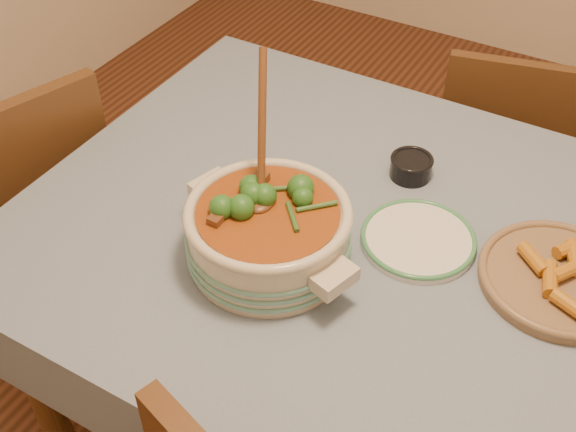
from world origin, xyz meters
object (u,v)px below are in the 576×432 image
(stew_casserole, at_px, (268,228))
(chair_left, at_px, (29,207))
(fried_plate, at_px, (560,276))
(chair_far, at_px, (500,149))
(condiment_bowl, at_px, (411,166))
(dining_table, at_px, (429,293))
(white_plate, at_px, (418,239))

(stew_casserole, distance_m, chair_left, 0.85)
(fried_plate, distance_m, chair_far, 0.89)
(condiment_bowl, bearing_deg, dining_table, -56.51)
(chair_left, bearing_deg, stew_casserole, 103.25)
(fried_plate, bearing_deg, chair_left, -173.36)
(chair_far, relative_size, chair_left, 0.92)
(dining_table, height_order, chair_far, chair_far)
(dining_table, bearing_deg, condiment_bowl, 123.49)
(fried_plate, xyz_separation_m, chair_far, (-0.29, 0.78, -0.32))
(chair_left, bearing_deg, fried_plate, 114.44)
(condiment_bowl, distance_m, fried_plate, 0.39)
(dining_table, height_order, chair_left, chair_left)
(dining_table, xyz_separation_m, condiment_bowl, (-0.14, 0.22, 0.12))
(fried_plate, bearing_deg, condiment_bowl, 156.37)
(fried_plate, relative_size, chair_left, 0.43)
(dining_table, distance_m, chair_far, 0.86)
(condiment_bowl, xyz_separation_m, chair_far, (0.07, 0.62, -0.33))
(white_plate, xyz_separation_m, chair_far, (-0.03, 0.80, -0.31))
(fried_plate, height_order, chair_far, fried_plate)
(dining_table, xyz_separation_m, white_plate, (-0.05, 0.03, 0.10))
(fried_plate, bearing_deg, chair_far, 110.77)
(stew_casserole, distance_m, chair_far, 1.08)
(dining_table, bearing_deg, chair_far, 95.23)
(condiment_bowl, xyz_separation_m, fried_plate, (0.36, -0.16, -0.01))
(dining_table, height_order, white_plate, white_plate)
(dining_table, bearing_deg, fried_plate, 15.20)
(stew_casserole, height_order, white_plate, stew_casserole)
(fried_plate, bearing_deg, white_plate, -173.76)
(stew_casserole, relative_size, chair_left, 0.45)
(dining_table, xyz_separation_m, chair_left, (-1.06, -0.09, -0.17))
(fried_plate, bearing_deg, stew_casserole, -157.09)
(stew_casserole, height_order, chair_far, stew_casserole)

